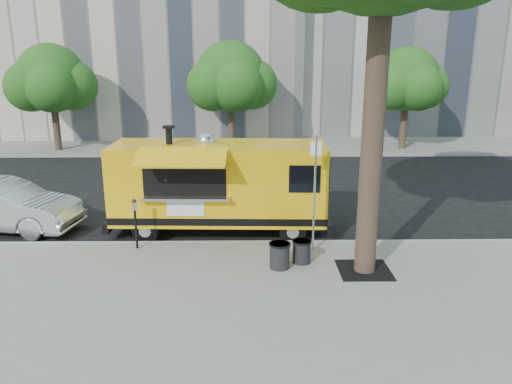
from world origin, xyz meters
The scene contains 14 objects.
ground centered at (0.00, 0.00, 0.00)m, with size 120.00×120.00×0.00m, color black.
sidewalk centered at (0.00, -4.00, 0.07)m, with size 60.00×6.00×0.15m, color gray.
curb centered at (0.00, -0.93, 0.07)m, with size 60.00×0.14×0.16m, color #999993.
far_sidewalk centered at (0.00, 13.50, 0.07)m, with size 60.00×5.00×0.15m, color gray.
tree_well centered at (2.60, -2.80, 0.15)m, with size 1.20×1.20×0.02m, color black.
far_tree_a centered at (-10.00, 12.30, 3.78)m, with size 3.42×3.42×5.36m.
far_tree_b centered at (-1.00, 12.70, 3.83)m, with size 3.60×3.60×5.50m.
far_tree_c centered at (8.00, 12.40, 3.72)m, with size 3.24×3.24×5.21m.
sign_post centered at (1.55, -1.55, 1.85)m, with size 0.28×0.06×3.00m.
parking_meter centered at (-3.00, -1.35, 0.98)m, with size 0.11×0.11×1.33m.
food_truck centered at (-0.96, 0.17, 1.45)m, with size 6.33×2.98×3.08m.
sedan centered at (-7.26, 0.51, 0.73)m, with size 1.55×4.46×1.47m, color silver.
trash_bin_left centered at (0.63, -2.62, 0.48)m, with size 0.51×0.51×0.61m.
trash_bin_right centered at (1.18, -2.32, 0.45)m, with size 0.47×0.47×0.56m.
Camera 1 is at (-0.09, -13.48, 5.08)m, focal length 35.00 mm.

